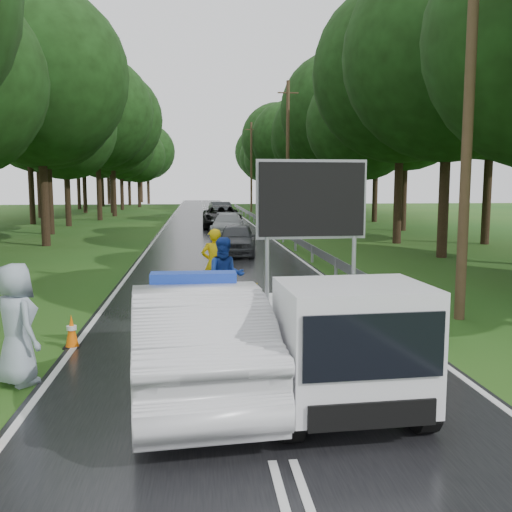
{
  "coord_description": "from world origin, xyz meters",
  "views": [
    {
      "loc": [
        -0.94,
        -10.62,
        3.18
      ],
      "look_at": [
        0.58,
        4.07,
        1.3
      ],
      "focal_mm": 40.0,
      "sensor_mm": 36.0,
      "label": 1
    }
  ],
  "objects": [
    {
      "name": "work_truck",
      "position": [
        0.97,
        -2.65,
        0.95
      ],
      "size": [
        2.19,
        4.51,
        3.52
      ],
      "rotation": [
        0.0,
        0.0,
        0.05
      ],
      "color": "gray",
      "rests_on": "ground"
    },
    {
      "name": "cone_far",
      "position": [
        1.04,
        2.5,
        0.39
      ],
      "size": [
        0.38,
        0.38,
        0.81
      ],
      "color": "black",
      "rests_on": "ground"
    },
    {
      "name": "barrier",
      "position": [
        -0.8,
        1.94,
        0.74
      ],
      "size": [
        2.36,
        0.35,
        0.98
      ],
      "rotation": [
        0.0,
        0.0,
        -0.13
      ],
      "color": "yellow",
      "rests_on": "ground"
    },
    {
      "name": "queue_car_third",
      "position": [
        0.8,
        30.41,
        0.81
      ],
      "size": [
        2.76,
        5.89,
        1.63
      ],
      "primitive_type": "imported",
      "rotation": [
        0.0,
        0.0,
        -0.01
      ],
      "color": "black",
      "rests_on": "ground"
    },
    {
      "name": "guardrail",
      "position": [
        3.7,
        29.67,
        0.55
      ],
      "size": [
        0.12,
        60.06,
        0.7
      ],
      "color": "gray",
      "rests_on": "ground"
    },
    {
      "name": "utility_pole_mid",
      "position": [
        5.2,
        28.0,
        5.06
      ],
      "size": [
        1.4,
        0.24,
        10.0
      ],
      "color": "#483621",
      "rests_on": "ground"
    },
    {
      "name": "cone_left_mid",
      "position": [
        -3.4,
        0.5,
        0.32
      ],
      "size": [
        0.31,
        0.31,
        0.66
      ],
      "color": "black",
      "rests_on": "ground"
    },
    {
      "name": "civilian",
      "position": [
        -0.27,
        3.0,
        0.95
      ],
      "size": [
        0.93,
        0.73,
        1.9
      ],
      "primitive_type": "imported",
      "rotation": [
        0.0,
        0.0,
        0.01
      ],
      "color": "#1B3FB2",
      "rests_on": "ground"
    },
    {
      "name": "queue_car_first",
      "position": [
        0.81,
        14.81,
        0.71
      ],
      "size": [
        2.12,
        4.3,
        1.41
      ],
      "primitive_type": "imported",
      "rotation": [
        0.0,
        0.0,
        -0.11
      ],
      "color": "#3F4247",
      "rests_on": "ground"
    },
    {
      "name": "ground",
      "position": [
        0.0,
        0.0,
        0.0
      ],
      "size": [
        160.0,
        160.0,
        0.0
      ],
      "primitive_type": "plane",
      "color": "#1B4E16",
      "rests_on": "ground"
    },
    {
      "name": "bystander_right",
      "position": [
        -3.8,
        -1.5,
        0.97
      ],
      "size": [
        1.09,
        1.12,
        1.95
      ],
      "primitive_type": "imported",
      "rotation": [
        0.0,
        0.0,
        2.29
      ],
      "color": "#8B9AA7",
      "rests_on": "ground"
    },
    {
      "name": "road",
      "position": [
        0.0,
        30.0,
        0.01
      ],
      "size": [
        7.0,
        140.0,
        0.02
      ],
      "primitive_type": "cube",
      "color": "black",
      "rests_on": "ground"
    },
    {
      "name": "queue_car_second",
      "position": [
        0.92,
        24.17,
        0.69
      ],
      "size": [
        2.42,
        4.95,
        1.38
      ],
      "primitive_type": "imported",
      "rotation": [
        0.0,
        0.0,
        -0.1
      ],
      "color": "#A6AAAE",
      "rests_on": "ground"
    },
    {
      "name": "queue_car_fourth",
      "position": [
        1.17,
        39.86,
        0.79
      ],
      "size": [
        2.23,
        4.96,
        1.58
      ],
      "primitive_type": "imported",
      "rotation": [
        0.0,
        0.0,
        0.12
      ],
      "color": "#3C3E43",
      "rests_on": "ground"
    },
    {
      "name": "cone_center",
      "position": [
        -1.0,
        0.0,
        0.31
      ],
      "size": [
        0.31,
        0.31,
        0.65
      ],
      "color": "black",
      "rests_on": "ground"
    },
    {
      "name": "utility_pole_far",
      "position": [
        5.2,
        54.0,
        5.06
      ],
      "size": [
        1.4,
        0.24,
        10.0
      ],
      "color": "#483621",
      "rests_on": "ground"
    },
    {
      "name": "cone_right",
      "position": [
        3.12,
        1.5,
        0.4
      ],
      "size": [
        0.39,
        0.39,
        0.82
      ],
      "color": "black",
      "rests_on": "ground"
    },
    {
      "name": "utility_pole_near",
      "position": [
        5.2,
        2.0,
        5.06
      ],
      "size": [
        1.4,
        0.24,
        10.0
      ],
      "color": "#483621",
      "rests_on": "ground"
    },
    {
      "name": "officer",
      "position": [
        -0.49,
        5.0,
        0.98
      ],
      "size": [
        0.77,
        0.55,
        1.96
      ],
      "primitive_type": "imported",
      "rotation": [
        0.0,
        0.0,
        3.26
      ],
      "color": "yellow",
      "rests_on": "ground"
    },
    {
      "name": "police_sedan",
      "position": [
        -1.01,
        -2.17,
        0.85
      ],
      "size": [
        2.29,
        5.3,
        1.87
      ],
      "rotation": [
        0.0,
        0.0,
        3.24
      ],
      "color": "silver",
      "rests_on": "ground"
    }
  ]
}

